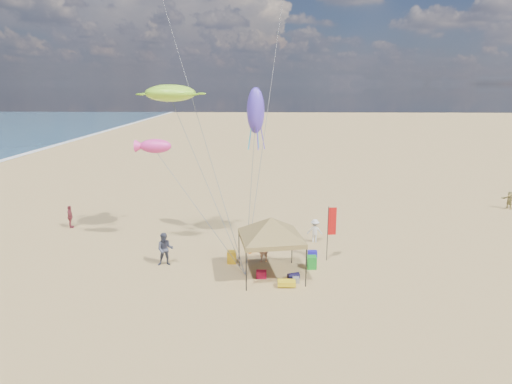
# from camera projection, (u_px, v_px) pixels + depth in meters

# --- Properties ---
(ground) EXTENTS (280.00, 280.00, 0.00)m
(ground) POSITION_uv_depth(u_px,v_px,m) (254.00, 280.00, 22.94)
(ground) COLOR tan
(ground) RESTS_ON ground
(canopy_tent) EXTENTS (6.02, 6.02, 3.77)m
(canopy_tent) POSITION_uv_depth(u_px,v_px,m) (271.00, 220.00, 22.65)
(canopy_tent) COLOR black
(canopy_tent) RESTS_ON ground
(feather_flag) EXTENTS (0.50, 0.09, 3.24)m
(feather_flag) POSITION_uv_depth(u_px,v_px,m) (331.00, 225.00, 24.99)
(feather_flag) COLOR black
(feather_flag) RESTS_ON ground
(cooler_red) EXTENTS (0.54, 0.38, 0.38)m
(cooler_red) POSITION_uv_depth(u_px,v_px,m) (261.00, 274.00, 23.14)
(cooler_red) COLOR #A60D2F
(cooler_red) RESTS_ON ground
(cooler_blue) EXTENTS (0.54, 0.38, 0.38)m
(cooler_blue) POSITION_uv_depth(u_px,v_px,m) (312.00, 254.00, 25.91)
(cooler_blue) COLOR #1B15B2
(cooler_blue) RESTS_ON ground
(bag_navy) EXTENTS (0.69, 0.54, 0.36)m
(bag_navy) POSITION_uv_depth(u_px,v_px,m) (294.00, 276.00, 22.95)
(bag_navy) COLOR #100B34
(bag_navy) RESTS_ON ground
(bag_orange) EXTENTS (0.54, 0.69, 0.36)m
(bag_orange) POSITION_uv_depth(u_px,v_px,m) (251.00, 249.00, 26.68)
(bag_orange) COLOR orange
(bag_orange) RESTS_ON ground
(chair_green) EXTENTS (0.50, 0.50, 0.70)m
(chair_green) POSITION_uv_depth(u_px,v_px,m) (312.00, 262.00, 24.30)
(chair_green) COLOR #198C25
(chair_green) RESTS_ON ground
(chair_yellow) EXTENTS (0.50, 0.50, 0.70)m
(chair_yellow) POSITION_uv_depth(u_px,v_px,m) (232.00, 257.00, 25.04)
(chair_yellow) COLOR gold
(chair_yellow) RESTS_ON ground
(crate_grey) EXTENTS (0.34, 0.30, 0.28)m
(crate_grey) POSITION_uv_depth(u_px,v_px,m) (296.00, 280.00, 22.61)
(crate_grey) COLOR gray
(crate_grey) RESTS_ON ground
(beach_cart) EXTENTS (0.90, 0.50, 0.24)m
(beach_cart) POSITION_uv_depth(u_px,v_px,m) (287.00, 283.00, 22.11)
(beach_cart) COLOR gold
(beach_cart) RESTS_ON ground
(person_near_a) EXTENTS (0.73, 0.64, 1.68)m
(person_near_a) POSITION_uv_depth(u_px,v_px,m) (264.00, 248.00, 25.13)
(person_near_a) COLOR tan
(person_near_a) RESTS_ON ground
(person_near_b) EXTENTS (1.02, 0.85, 1.92)m
(person_near_b) POSITION_uv_depth(u_px,v_px,m) (165.00, 249.00, 24.55)
(person_near_b) COLOR #393C4E
(person_near_b) RESTS_ON ground
(person_near_c) EXTENTS (1.06, 0.71, 1.54)m
(person_near_c) POSITION_uv_depth(u_px,v_px,m) (315.00, 231.00, 28.23)
(person_near_c) COLOR silver
(person_near_c) RESTS_ON ground
(person_far_a) EXTENTS (0.66, 1.03, 1.63)m
(person_far_a) POSITION_uv_depth(u_px,v_px,m) (70.00, 217.00, 31.06)
(person_far_a) COLOR #923842
(person_far_a) RESTS_ON ground
(person_far_c) EXTENTS (1.00, 1.41, 1.47)m
(person_far_c) POSITION_uv_depth(u_px,v_px,m) (509.00, 200.00, 35.82)
(person_far_c) COLOR tan
(person_far_c) RESTS_ON ground
(turtle_kite) EXTENTS (3.73, 3.42, 1.00)m
(turtle_kite) POSITION_uv_depth(u_px,v_px,m) (170.00, 93.00, 25.94)
(turtle_kite) COLOR #A2F12E
(turtle_kite) RESTS_ON ground
(fish_kite) EXTENTS (2.11, 1.57, 0.84)m
(fish_kite) POSITION_uv_depth(u_px,v_px,m) (156.00, 146.00, 25.96)
(fish_kite) COLOR #FF39A5
(fish_kite) RESTS_ON ground
(squid_kite) EXTENTS (1.32, 1.32, 2.75)m
(squid_kite) POSITION_uv_depth(u_px,v_px,m) (256.00, 111.00, 26.25)
(squid_kite) COLOR #573DDA
(squid_kite) RESTS_ON ground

